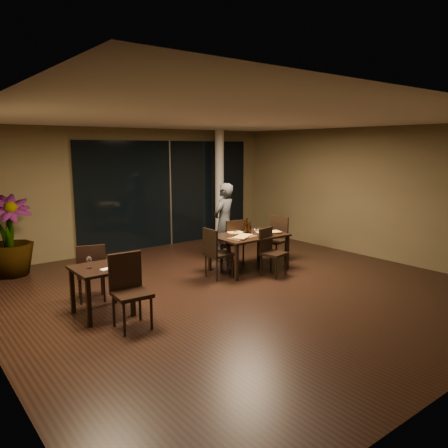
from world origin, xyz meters
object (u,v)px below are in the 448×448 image
chair_main_right (276,236)px  bottle_a (246,226)px  chair_main_far (234,239)px  potted_plant (9,236)px  diner (224,222)px  main_table (249,238)px  bottle_c (247,226)px  chair_main_left (215,251)px  side_table (101,275)px  bottle_b (250,228)px  chair_side_far (91,270)px  chair_side_near (129,286)px  chair_main_near (270,249)px

chair_main_right → bottle_a: 1.04m
chair_main_far → potted_plant: (-4.06, 2.06, 0.25)m
potted_plant → diner: bearing=-21.5°
chair_main_far → chair_main_right: bearing=173.2°
main_table → bottle_c: bottle_c is taller
potted_plant → bottle_c: 4.77m
potted_plant → bottle_a: potted_plant is taller
diner → chair_main_far: bearing=60.7°
bottle_a → potted_plant: bearing=147.8°
chair_main_left → chair_main_right: (1.87, 0.23, 0.01)m
main_table → side_table: bearing=-171.6°
main_table → chair_main_right: bearing=10.1°
chair_main_far → potted_plant: bearing=-12.2°
chair_main_far → bottle_b: size_ratio=3.73×
diner → potted_plant: size_ratio=1.09×
chair_main_right → potted_plant: 5.55m
main_table → chair_main_right: size_ratio=1.49×
chair_main_left → bottle_a: size_ratio=2.97×
chair_side_far → chair_side_near: size_ratio=0.93×
chair_side_near → bottle_b: (3.28, 1.15, 0.29)m
side_table → bottle_b: bottle_b is taller
chair_main_near → chair_side_far: bearing=156.5°
main_table → chair_side_far: 3.32m
side_table → diner: 3.81m
side_table → chair_main_right: 4.41m
main_table → chair_side_near: bearing=-160.4°
chair_main_right → chair_side_near: size_ratio=0.95×
chair_main_near → chair_main_left: (-1.01, 0.48, 0.03)m
chair_main_left → bottle_b: 0.99m
chair_main_near → chair_side_far: chair_side_far is taller
diner → bottle_c: diner is taller
chair_main_left → chair_side_far: size_ratio=1.01×
chair_side_far → chair_side_near: chair_side_near is taller
chair_main_left → chair_side_far: chair_main_left is taller
chair_main_left → bottle_c: size_ratio=2.99×
chair_main_far → chair_side_far: size_ratio=1.01×
diner → bottle_b: (-0.09, -0.98, 0.01)m
side_table → bottle_c: bottle_c is taller
side_table → chair_side_near: chair_side_near is taller
diner → main_table: bearing=64.2°
chair_main_far → chair_main_near: size_ratio=1.05×
bottle_c → chair_side_far: bearing=179.3°
main_table → chair_side_far: bearing=177.4°
chair_side_far → bottle_a: size_ratio=2.94×
chair_main_near → bottle_a: 0.73m
chair_main_left → chair_side_near: chair_side_near is taller
bottle_b → chair_main_far: bearing=88.7°
main_table → diner: (0.10, 0.97, 0.20)m
main_table → chair_main_left: size_ratio=1.51×
side_table → chair_main_left: 2.53m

